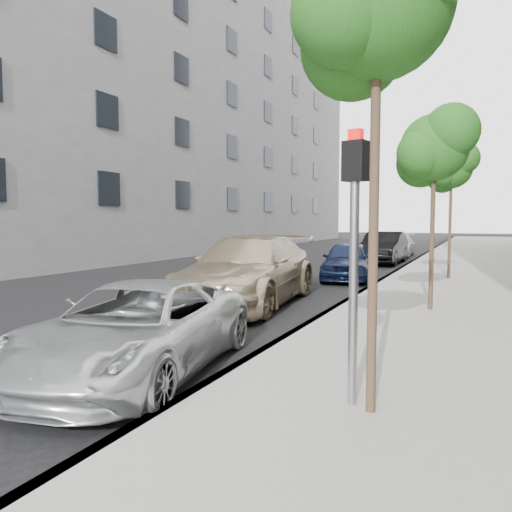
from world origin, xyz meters
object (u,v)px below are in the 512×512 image
Objects in this scene: tree_mid at (436,147)px; sedan_black at (384,248)px; signal_pole at (354,234)px; sedan_blue at (347,261)px; tree_far at (452,168)px; sedan_rear at (396,245)px; tree_near at (380,3)px; minivan at (137,329)px; suv at (248,270)px.

sedan_black is (-3.33, 12.74, -2.93)m from tree_mid.
sedan_blue is (-3.07, 12.05, -1.30)m from signal_pole.
sedan_black is (-3.33, 6.24, -3.07)m from tree_far.
sedan_rear is at bearing 82.01° from sedan_blue.
sedan_rear is at bearing 93.06° from sedan_black.
tree_near is at bearing -13.17° from signal_pole.
suv is (-1.05, 5.82, 0.23)m from minivan.
suv is at bearing 125.17° from tree_near.
tree_near is 2.29m from signal_pole.
tree_near is at bearing -83.93° from sedan_rear.
signal_pole is at bearing 153.54° from tree_near.
minivan is at bearing -118.59° from tree_mid.
tree_mid is 0.98× the size of minivan.
sedan_blue is at bearing -166.17° from tree_far.
suv reaches higher than minivan.
suv is at bearing -94.14° from sedan_black.
signal_pole is (-0.25, 0.13, -2.27)m from tree_near.
tree_near reaches higher than suv.
tree_mid is 1.51× the size of signal_pole.
tree_mid is 0.95× the size of sedan_rear.
suv is at bearing -94.75° from sedan_rear.
minivan is at bearing -89.52° from sedan_black.
tree_near is 13.12m from sedan_blue.
tree_far reaches higher than sedan_blue.
tree_far is at bearing 4.74° from sedan_blue.
sedan_blue is (1.05, 5.96, -0.18)m from suv.
tree_far reaches higher than signal_pole.
sedan_black is at bearing 79.80° from suv.
signal_pole is 12.51m from sedan_blue.
tree_far is 1.55× the size of signal_pole.
sedan_rear is (-3.57, 18.04, -3.02)m from tree_mid.
sedan_blue is (-3.33, -0.82, -3.17)m from tree_far.
minivan is at bearing -104.79° from tree_far.
tree_mid is 6.50m from tree_far.
suv is 13.07m from sedan_black.
tree_far is 4.67m from sedan_blue.
tree_far is 8.61m from suv.
sedan_blue is at bearing -91.10° from sedan_rear.
minivan is (-3.33, 0.39, -3.63)m from tree_near.
sedan_black is at bearing 80.91° from sedan_blue.
minivan is at bearing -99.09° from sedan_blue.
tree_far is 12.48m from sedan_rear.
sedan_rear is at bearing 81.87° from suv.
tree_mid is 0.94× the size of sedan_black.
sedan_blue reaches higher than minivan.
signal_pole reaches higher than sedan_black.
tree_far is at bearing 90.00° from tree_mid.
minivan is 0.76× the size of suv.
signal_pole is at bearing -84.48° from sedan_rear.
tree_mid is at bearing 101.00° from signal_pole.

